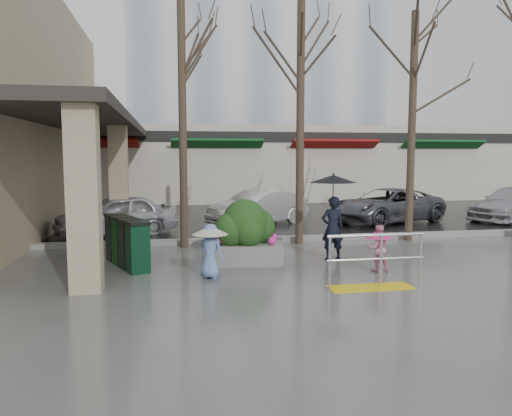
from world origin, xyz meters
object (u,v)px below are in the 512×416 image
object	(u,v)px
planter	(245,233)
news_boxes	(126,242)
tree_midwest	(301,53)
woman	(333,207)
car_a	(116,215)
tree_west	(182,54)
tree_mideast	(414,71)
child_pink	(378,245)
child_blue	(210,244)
handrail	(374,268)
car_b	(259,207)
car_c	(386,206)

from	to	relation	value
planter	news_boxes	world-z (taller)	planter
tree_midwest	woman	distance (m)	4.57
planter	car_a	xyz separation A→B (m)	(-3.33, 4.71, -0.08)
tree_west	tree_mideast	bearing A→B (deg)	0.00
tree_mideast	car_a	distance (m)	9.81
tree_mideast	woman	size ratio (longest dim) A/B	3.15
tree_mideast	car_a	size ratio (longest dim) A/B	1.76
tree_mideast	child_pink	size ratio (longest dim) A/B	6.47
tree_mideast	child_blue	bearing A→B (deg)	-149.89
handrail	planter	size ratio (longest dim) A/B	1.05
tree_midwest	child_blue	xyz separation A→B (m)	(-2.79, -3.53, -4.54)
car_b	woman	bearing A→B (deg)	-25.84
tree_mideast	child_blue	distance (m)	8.18
car_c	tree_midwest	bearing A→B (deg)	-70.89
child_pink	car_c	xyz separation A→B (m)	(3.48, 7.21, 0.05)
tree_west	car_b	distance (m)	6.55
tree_west	child_pink	distance (m)	6.98
tree_mideast	car_c	bearing A→B (deg)	75.14
handrail	tree_midwest	distance (m)	6.83
handrail	car_a	bearing A→B (deg)	126.76
woman	child_blue	bearing A→B (deg)	20.36
child_blue	car_b	world-z (taller)	car_b
child_blue	news_boxes	world-z (taller)	child_blue
car_a	child_pink	bearing A→B (deg)	26.67
child_blue	car_c	bearing A→B (deg)	-96.61
tree_mideast	child_blue	world-z (taller)	tree_mideast
news_boxes	car_b	world-z (taller)	car_b
tree_midwest	planter	size ratio (longest dim) A/B	3.88
news_boxes	car_b	distance (m)	7.29
woman	car_c	bearing A→B (deg)	-127.49
car_b	handrail	bearing A→B (deg)	-27.99
child_pink	tree_mideast	bearing A→B (deg)	-120.63
tree_mideast	car_b	distance (m)	6.89
tree_midwest	child_pink	xyz separation A→B (m)	(0.79, -3.54, -4.65)
tree_midwest	tree_mideast	size ratio (longest dim) A/B	1.08
tree_midwest	tree_west	bearing A→B (deg)	-180.00
handrail	tree_west	bearing A→B (deg)	124.99
child_pink	tree_west	bearing A→B (deg)	-36.89
car_b	car_c	size ratio (longest dim) A/B	0.84
tree_mideast	car_c	xyz separation A→B (m)	(0.97, 3.67, -4.23)
handrail	car_c	distance (m)	9.42
planter	car_b	size ratio (longest dim) A/B	0.47
news_boxes	car_c	size ratio (longest dim) A/B	0.44
handrail	planter	bearing A→B (deg)	129.55
woman	car_b	xyz separation A→B (m)	(-0.66, 6.17, -0.62)
tree_mideast	woman	distance (m)	5.25
car_b	child_pink	bearing A→B (deg)	-22.55
tree_mideast	car_b	xyz separation A→B (m)	(-3.74, 3.94, -4.23)
tree_west	car_a	world-z (taller)	tree_west
woman	planter	xyz separation A→B (m)	(-2.11, -0.08, -0.54)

